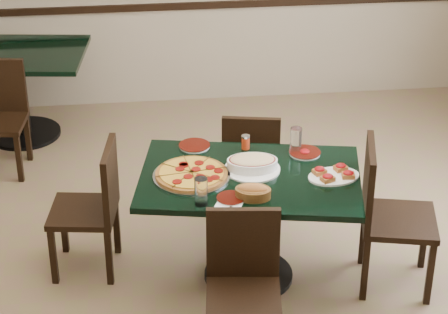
{
  "coord_description": "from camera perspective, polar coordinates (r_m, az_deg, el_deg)",
  "views": [
    {
      "loc": [
        -0.48,
        -4.57,
        3.36
      ],
      "look_at": [
        0.04,
        0.0,
        0.87
      ],
      "focal_mm": 70.0,
      "sensor_mm": 36.0,
      "label": 1
    }
  ],
  "objects": [
    {
      "name": "bruschetta_platter",
      "position": [
        5.29,
        7.18,
        -1.12
      ],
      "size": [
        0.35,
        0.27,
        0.05
      ],
      "rotation": [
        0.0,
        0.0,
        0.16
      ],
      "color": "white",
      "rests_on": "main_table"
    },
    {
      "name": "chair_near",
      "position": [
        4.85,
        1.26,
        -7.94
      ],
      "size": [
        0.45,
        0.45,
        0.87
      ],
      "rotation": [
        0.0,
        0.0,
        -0.11
      ],
      "color": "black",
      "rests_on": "floor"
    },
    {
      "name": "pepper_shaker",
      "position": [
        5.57,
        1.42,
        0.99
      ],
      "size": [
        0.05,
        0.05,
        0.09
      ],
      "color": "red",
      "rests_on": "main_table"
    },
    {
      "name": "chair_right",
      "position": [
        5.44,
        10.49,
        -3.35
      ],
      "size": [
        0.54,
        0.54,
        0.96
      ],
      "rotation": [
        0.0,
        0.0,
        1.35
      ],
      "color": "black",
      "rests_on": "floor"
    },
    {
      "name": "water_glass_b",
      "position": [
        4.96,
        -1.51,
        -2.26
      ],
      "size": [
        0.08,
        0.08,
        0.17
      ],
      "primitive_type": "cylinder",
      "color": "white",
      "rests_on": "main_table"
    },
    {
      "name": "side_plate_near",
      "position": [
        5.04,
        0.45,
        -2.72
      ],
      "size": [
        0.17,
        0.17,
        0.02
      ],
      "rotation": [
        0.0,
        0.0,
        -0.57
      ],
      "color": "white",
      "rests_on": "main_table"
    },
    {
      "name": "side_plate_far_l",
      "position": [
        5.61,
        -1.94,
        0.75
      ],
      "size": [
        0.2,
        0.2,
        0.02
      ],
      "rotation": [
        0.0,
        0.0,
        -0.39
      ],
      "color": "white",
      "rests_on": "main_table"
    },
    {
      "name": "chair_far",
      "position": [
        6.04,
        1.8,
        -0.22
      ],
      "size": [
        0.46,
        0.46,
        0.84
      ],
      "rotation": [
        0.0,
        0.0,
        2.95
      ],
      "color": "black",
      "rests_on": "floor"
    },
    {
      "name": "side_plate_far_r",
      "position": [
        5.55,
        5.29,
        0.3
      ],
      "size": [
        0.2,
        0.2,
        0.03
      ],
      "rotation": [
        0.0,
        0.0,
        -0.24
      ],
      "color": "white",
      "rests_on": "main_table"
    },
    {
      "name": "bread_basket",
      "position": [
        5.04,
        1.91,
        -2.29
      ],
      "size": [
        0.23,
        0.18,
        0.09
      ],
      "rotation": [
        0.0,
        0.0,
        -0.19
      ],
      "color": "brown",
      "rests_on": "main_table"
    },
    {
      "name": "chair_left",
      "position": [
        5.56,
        -8.42,
        -2.96
      ],
      "size": [
        0.47,
        0.47,
        0.88
      ],
      "rotation": [
        0.0,
        0.0,
        -1.71
      ],
      "color": "black",
      "rests_on": "floor"
    },
    {
      "name": "back_table",
      "position": [
        7.39,
        -13.32,
        5.05
      ],
      "size": [
        1.21,
        0.94,
        0.75
      ],
      "rotation": [
        0.0,
        0.0,
        -0.12
      ],
      "color": "black",
      "rests_on": "floor"
    },
    {
      "name": "room_shell",
      "position": [
        6.84,
        6.7,
        9.52
      ],
      "size": [
        5.5,
        5.5,
        5.5
      ],
      "color": "silver",
      "rests_on": "floor"
    },
    {
      "name": "main_table",
      "position": [
        5.38,
        1.69,
        -2.9
      ],
      "size": [
        1.47,
        1.09,
        0.75
      ],
      "rotation": [
        0.0,
        0.0,
        -0.19
      ],
      "color": "black",
      "rests_on": "floor"
    },
    {
      "name": "floor",
      "position": [
        5.7,
        -0.38,
        -7.76
      ],
      "size": [
        5.5,
        5.5,
        0.0
      ],
      "primitive_type": "plane",
      "color": "brown",
      "rests_on": "ground"
    },
    {
      "name": "pepperoni_pizza",
      "position": [
        5.27,
        -2.14,
        -1.12
      ],
      "size": [
        0.47,
        0.47,
        0.04
      ],
      "rotation": [
        0.0,
        0.0,
        0.16
      ],
      "color": "#BABAC1",
      "rests_on": "main_table"
    },
    {
      "name": "napkin_setting",
      "position": [
        5.01,
        0.42,
        -3.0
      ],
      "size": [
        0.19,
        0.19,
        0.01
      ],
      "rotation": [
        0.0,
        0.0,
        -0.4
      ],
      "color": "white",
      "rests_on": "main_table"
    },
    {
      "name": "lasagna_casserole",
      "position": [
        5.32,
        1.86,
        -0.42
      ],
      "size": [
        0.34,
        0.34,
        0.09
      ],
      "rotation": [
        0.0,
        0.0,
        -0.06
      ],
      "color": "white",
      "rests_on": "main_table"
    },
    {
      "name": "water_glass_a",
      "position": [
        5.54,
        4.72,
        1.14
      ],
      "size": [
        0.07,
        0.07,
        0.16
      ],
      "primitive_type": "cylinder",
      "color": "white",
      "rests_on": "main_table"
    }
  ]
}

